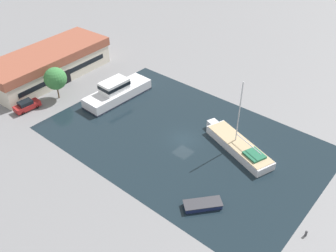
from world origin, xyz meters
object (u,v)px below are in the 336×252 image
Objects in this scene: warehouse_building at (48,64)px; sailboat_moored at (238,146)px; motor_cruiser at (117,92)px; quay_tree_near_building at (55,79)px; small_dinghy at (203,205)px; parked_car at (27,105)px.

sailboat_moored reaches higher than warehouse_building.
quay_tree_near_building is at bearing 40.79° from motor_cruiser.
quay_tree_near_building is at bearing 123.83° from sailboat_moored.
quay_tree_near_building is at bearing 33.10° from small_dinghy.
warehouse_building reaches higher than small_dinghy.
small_dinghy is (-11.89, -2.46, -0.33)m from sailboat_moored.
warehouse_building reaches higher than motor_cruiser.
small_dinghy is at bearing -148.76° from sailboat_moored.
small_dinghy is at bearing -103.41° from warehouse_building.
motor_cruiser is (6.32, -7.84, -2.42)m from quay_tree_near_building.
warehouse_building is 5.54× the size of parked_car.
warehouse_building is 1.88× the size of motor_cruiser.
warehouse_building reaches higher than parked_car.
warehouse_building is at bearing 115.96° from sailboat_moored.
motor_cruiser is at bearing 57.30° from parked_car.
motor_cruiser reaches higher than small_dinghy.
warehouse_building is 1.87× the size of sailboat_moored.
quay_tree_near_building is 1.22× the size of small_dinghy.
warehouse_building is at bearing 29.47° from small_dinghy.
small_dinghy is (1.57, -34.13, -0.50)m from parked_car.
sailboat_moored is (7.86, -30.83, -3.05)m from quay_tree_near_building.
warehouse_building is 8.32m from quay_tree_near_building.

